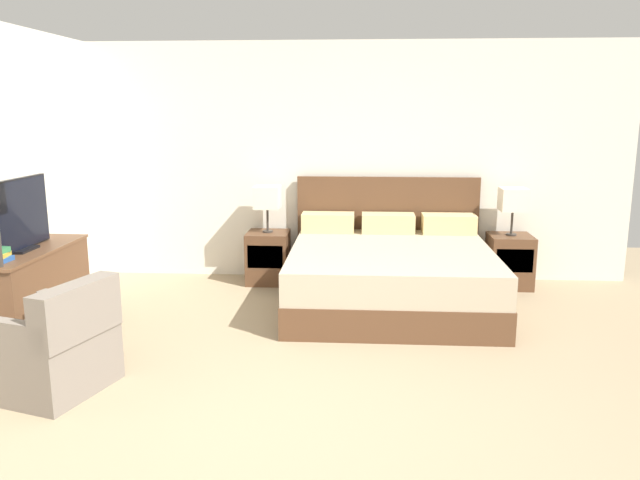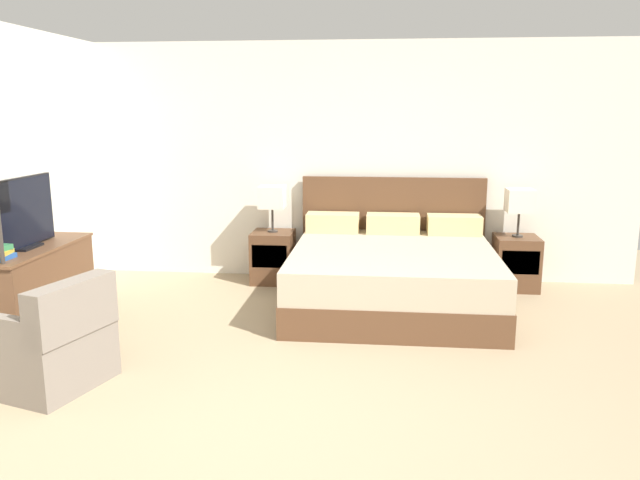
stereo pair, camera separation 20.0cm
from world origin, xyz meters
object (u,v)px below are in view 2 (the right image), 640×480
(bed, at_px, (393,274))
(nightstand_right, at_px, (516,263))
(nightstand_left, at_px, (273,257))
(tv, at_px, (22,214))
(dresser, at_px, (32,288))
(armchair_by_window, at_px, (50,346))
(table_lamp_right, at_px, (520,201))
(table_lamp_left, at_px, (272,198))

(bed, height_order, nightstand_right, bed)
(nightstand_left, distance_m, tv, 2.60)
(bed, distance_m, tv, 3.29)
(bed, bearing_deg, nightstand_left, 151.27)
(tv, bearing_deg, dresser, 93.01)
(bed, xyz_separation_m, armchair_by_window, (-2.32, -2.05, -0.03))
(nightstand_right, relative_size, armchair_by_window, 0.65)
(nightstand_right, distance_m, tv, 4.73)
(bed, xyz_separation_m, tv, (-3.02, -1.09, 0.70))
(table_lamp_right, height_order, armchair_by_window, table_lamp_right)
(nightstand_left, bearing_deg, table_lamp_right, 0.03)
(nightstand_right, distance_m, dresser, 4.66)
(table_lamp_right, bearing_deg, nightstand_right, -90.00)
(nightstand_left, bearing_deg, tv, -134.01)
(nightstand_right, relative_size, table_lamp_right, 1.12)
(nightstand_right, bearing_deg, armchair_by_window, -142.69)
(table_lamp_right, bearing_deg, tv, -157.37)
(nightstand_left, height_order, tv, tv)
(table_lamp_left, xyz_separation_m, tv, (-1.74, -1.80, 0.09))
(nightstand_left, height_order, table_lamp_right, table_lamp_right)
(nightstand_right, bearing_deg, dresser, -157.95)
(nightstand_right, bearing_deg, table_lamp_right, 90.00)
(bed, distance_m, armchair_by_window, 3.10)
(table_lamp_left, bearing_deg, table_lamp_right, 0.00)
(table_lamp_left, xyz_separation_m, table_lamp_right, (2.58, 0.00, 0.00))
(nightstand_left, distance_m, nightstand_right, 2.58)
(nightstand_left, distance_m, dresser, 2.47)
(dresser, bearing_deg, armchair_by_window, -55.05)
(nightstand_right, height_order, table_lamp_right, table_lamp_right)
(bed, distance_m, table_lamp_left, 1.59)
(nightstand_right, relative_size, dresser, 0.43)
(nightstand_left, bearing_deg, dresser, -134.84)
(bed, bearing_deg, table_lamp_right, 28.78)
(table_lamp_right, relative_size, tv, 0.56)
(table_lamp_left, bearing_deg, tv, -133.99)
(nightstand_left, bearing_deg, bed, -28.73)
(armchair_by_window, bearing_deg, dresser, 124.95)
(dresser, relative_size, armchair_by_window, 1.52)
(table_lamp_left, relative_size, dresser, 0.38)
(bed, relative_size, table_lamp_right, 4.06)
(nightstand_right, relative_size, table_lamp_left, 1.12)
(nightstand_left, xyz_separation_m, nightstand_right, (2.58, 0.00, 0.00))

